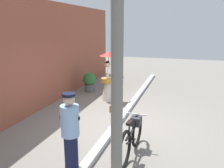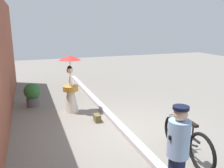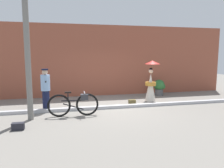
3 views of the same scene
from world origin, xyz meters
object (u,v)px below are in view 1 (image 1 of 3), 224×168
at_px(person_officer, 70,132).
at_px(backpack_on_pavement, 113,108).
at_px(bicycle_near_officer, 132,137).
at_px(person_with_parasol, 108,78).
at_px(potted_plant_by_door, 90,81).
at_px(utility_pole, 117,53).

height_order(person_officer, backpack_on_pavement, person_officer).
distance_m(bicycle_near_officer, person_with_parasol, 4.02).
height_order(person_with_parasol, potted_plant_by_door, person_with_parasol).
bearing_deg(person_officer, backpack_on_pavement, 4.32).
height_order(potted_plant_by_door, utility_pole, utility_pole).
bearing_deg(bicycle_near_officer, backpack_on_pavement, 25.80).
height_order(bicycle_near_officer, utility_pole, utility_pole).
xyz_separation_m(bicycle_near_officer, person_with_parasol, (3.58, 1.77, 0.45)).
xyz_separation_m(person_officer, backpack_on_pavement, (3.50, 0.26, -0.74)).
relative_size(bicycle_near_officer, utility_pole, 0.36).
xyz_separation_m(backpack_on_pavement, utility_pole, (-3.93, -1.29, 2.29)).
height_order(person_officer, utility_pole, utility_pole).
bearing_deg(person_with_parasol, person_officer, -169.82).
bearing_deg(potted_plant_by_door, person_officer, -160.40).
xyz_separation_m(person_officer, potted_plant_by_door, (5.58, 1.99, -0.40)).
bearing_deg(person_officer, bicycle_near_officer, -43.18).
xyz_separation_m(person_with_parasol, utility_pole, (-5.02, -1.85, 1.52)).
distance_m(person_with_parasol, utility_pole, 5.56).
bearing_deg(person_with_parasol, potted_plant_by_door, 49.41).
bearing_deg(bicycle_near_officer, potted_plant_by_door, 32.62).
height_order(person_with_parasol, utility_pole, utility_pole).
bearing_deg(potted_plant_by_door, backpack_on_pavement, -140.38).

